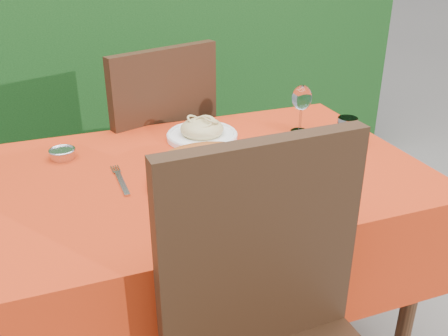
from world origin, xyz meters
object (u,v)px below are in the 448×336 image
object	(u,v)px
pizza_plate	(213,172)
steel_ramekin	(63,154)
fork	(122,183)
chair_far	(153,149)
wine_glass	(302,100)
pasta_plate	(202,132)
water_glass	(346,131)

from	to	relation	value
pizza_plate	steel_ramekin	world-z (taller)	pizza_plate
fork	chair_far	bearing A→B (deg)	68.75
pizza_plate	steel_ramekin	size ratio (longest dim) A/B	4.94
pizza_plate	wine_glass	xyz separation A→B (m)	(0.42, 0.26, 0.09)
pizza_plate	pasta_plate	distance (m)	0.34
pizza_plate	fork	bearing A→B (deg)	161.33
pizza_plate	wine_glass	bearing A→B (deg)	32.00
chair_far	fork	world-z (taller)	chair_far
chair_far	pasta_plate	distance (m)	0.41
chair_far	wine_glass	distance (m)	0.68
wine_glass	fork	world-z (taller)	wine_glass
chair_far	pasta_plate	size ratio (longest dim) A/B	4.14
water_glass	pasta_plate	bearing A→B (deg)	155.68
pasta_plate	steel_ramekin	distance (m)	0.47
chair_far	pizza_plate	bearing A→B (deg)	73.00
fork	steel_ramekin	xyz separation A→B (m)	(-0.14, 0.24, 0.01)
pizza_plate	steel_ramekin	bearing A→B (deg)	140.28
water_glass	steel_ramekin	xyz separation A→B (m)	(-0.92, 0.20, -0.03)
pizza_plate	steel_ramekin	distance (m)	0.51
wine_glass	fork	distance (m)	0.70
pizza_plate	wine_glass	world-z (taller)	wine_glass
pizza_plate	fork	world-z (taller)	pizza_plate
fork	steel_ramekin	world-z (taller)	steel_ramekin
pizza_plate	chair_far	bearing A→B (deg)	92.30
chair_far	steel_ramekin	xyz separation A→B (m)	(-0.36, -0.35, 0.18)
chair_far	pizza_plate	distance (m)	0.71
pasta_plate	fork	xyz separation A→B (m)	(-0.32, -0.25, -0.02)
pizza_plate	wine_glass	distance (m)	0.50
pasta_plate	water_glass	xyz separation A→B (m)	(0.45, -0.20, 0.01)
fork	pizza_plate	bearing A→B (deg)	-19.60
pasta_plate	wine_glass	xyz separation A→B (m)	(0.35, -0.07, 0.10)
water_glass	steel_ramekin	world-z (taller)	water_glass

